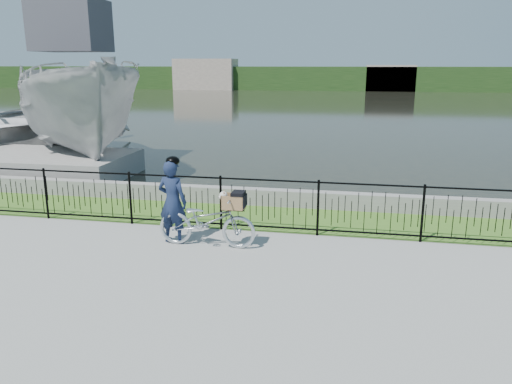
% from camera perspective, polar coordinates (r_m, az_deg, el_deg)
% --- Properties ---
extents(ground, '(120.00, 120.00, 0.00)m').
position_cam_1_polar(ground, '(8.82, -0.32, -7.95)').
color(ground, gray).
rests_on(ground, ground).
extents(grass_strip, '(60.00, 2.00, 0.01)m').
position_cam_1_polar(grass_strip, '(11.23, 2.27, -2.96)').
color(grass_strip, '#436E22').
rests_on(grass_strip, ground).
extents(water, '(120.00, 120.00, 0.00)m').
position_cam_1_polar(water, '(41.16, 8.80, 9.60)').
color(water, black).
rests_on(water, ground).
extents(quay_wall, '(60.00, 0.30, 0.40)m').
position_cam_1_polar(quay_wall, '(12.13, 3.00, -0.68)').
color(quay_wall, gray).
rests_on(quay_wall, ground).
extents(fence, '(14.00, 0.06, 1.15)m').
position_cam_1_polar(fence, '(10.12, 1.44, -1.54)').
color(fence, black).
rests_on(fence, ground).
extents(far_treeline, '(120.00, 6.00, 3.00)m').
position_cam_1_polar(far_treeline, '(68.04, 9.83, 12.68)').
color(far_treeline, '#26441A').
rests_on(far_treeline, ground).
extents(far_building_left, '(8.00, 4.00, 4.00)m').
position_cam_1_polar(far_building_left, '(68.86, -5.75, 13.25)').
color(far_building_left, '#A79586').
rests_on(far_building_left, ground).
extents(far_building_right, '(6.00, 3.00, 3.20)m').
position_cam_1_polar(far_building_right, '(66.67, 15.09, 12.45)').
color(far_building_right, '#A79586').
rests_on(far_building_right, ground).
extents(bicycle_rig, '(1.87, 0.65, 1.11)m').
position_cam_1_polar(bicycle_rig, '(9.43, -5.56, -3.26)').
color(bicycle_rig, silver).
rests_on(bicycle_rig, ground).
extents(cyclist, '(0.65, 0.49, 1.69)m').
position_cam_1_polar(cyclist, '(9.63, -9.54, -0.94)').
color(cyclist, '#17213F').
rests_on(cyclist, ground).
extents(boat_near, '(8.41, 9.31, 5.34)m').
position_cam_1_polar(boat_near, '(17.93, -19.73, 8.95)').
color(boat_near, '#A3A3A3').
rests_on(boat_near, water).
extents(boat_far, '(8.99, 11.18, 2.06)m').
position_cam_1_polar(boat_far, '(22.61, -25.01, 7.19)').
color(boat_far, '#A3A3A3').
rests_on(boat_far, water).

